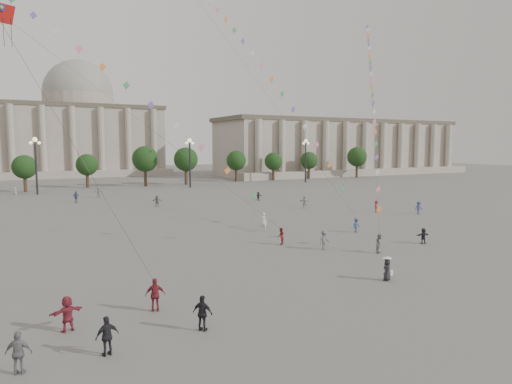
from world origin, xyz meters
name	(u,v)px	position (x,y,z in m)	size (l,w,h in m)	color
ground	(331,284)	(0.00, 0.00, 0.00)	(360.00, 360.00, 0.00)	#5E5B59
hall_east	(342,147)	(75.00, 93.89, 8.43)	(84.00, 26.22, 17.20)	gray
hall_central	(80,129)	(0.00, 129.22, 14.23)	(48.30, 34.30, 35.50)	gray
tree_row	(111,163)	(0.00, 78.00, 5.39)	(137.12, 5.12, 8.00)	#332519
lamp_post_mid_west	(36,155)	(-15.00, 70.00, 7.35)	(2.00, 0.90, 10.65)	#262628
lamp_post_mid_east	(190,154)	(15.00, 70.00, 7.35)	(2.00, 0.90, 10.65)	#262628
lamp_post_far_east	(306,153)	(45.00, 70.00, 7.35)	(2.00, 0.90, 10.65)	#262628
person_crowd_0	(76,197)	(-10.02, 53.87, 0.93)	(1.09, 0.45, 1.86)	navy
person_crowd_3	(423,236)	(15.26, 6.03, 0.74)	(1.37, 0.44, 1.48)	black
person_crowd_4	(98,192)	(-5.65, 59.85, 0.96)	(1.78, 0.57, 1.92)	#AFAEAB
person_crowd_6	(324,240)	(5.54, 8.34, 0.88)	(1.13, 0.65, 1.75)	slate
person_crowd_7	(305,202)	(18.88, 31.31, 0.94)	(1.74, 0.55, 1.87)	beige
person_crowd_8	(376,206)	(25.17, 23.17, 0.84)	(1.09, 0.62, 1.68)	maroon
person_crowd_9	(258,196)	(17.16, 42.52, 0.74)	(1.38, 0.44, 1.49)	black
person_crowd_10	(15,192)	(-18.63, 68.00, 0.87)	(0.63, 0.42, 1.74)	#B6B5B1
person_crowd_12	(157,201)	(0.29, 43.34, 0.83)	(1.54, 0.49, 1.66)	slate
person_crowd_13	(264,221)	(5.25, 18.95, 0.95)	(0.70, 0.46, 1.91)	white
person_crowd_14	(419,208)	(29.04, 19.33, 0.86)	(1.12, 0.64, 1.73)	navy
tourist_0	(155,295)	(-11.73, 0.46, 0.94)	(1.10, 0.46, 1.87)	maroon
tourist_1	(203,313)	(-10.38, -3.29, 0.90)	(1.06, 0.44, 1.81)	black
tourist_2	(67,314)	(-16.34, -0.19, 0.89)	(1.66, 0.53, 1.79)	maroon
tourist_3	(19,353)	(-18.50, -3.90, 0.90)	(1.05, 0.44, 1.79)	slate
tourist_4	(107,336)	(-15.05, -3.84, 0.89)	(1.04, 0.43, 1.78)	black
kite_flyer_0	(281,236)	(3.19, 11.85, 0.80)	(0.78, 0.61, 1.60)	maroon
kite_flyer_1	(356,225)	(13.34, 13.28, 0.77)	(1.00, 0.57, 1.54)	#31486F
kite_flyer_2	(380,243)	(9.02, 5.13, 0.82)	(0.80, 0.62, 1.64)	slate
hat_person	(387,269)	(3.84, -1.19, 0.82)	(0.87, 0.75, 1.69)	black
kite_train_mid	(218,16)	(8.26, 38.03, 27.58)	(10.16, 46.09, 67.67)	#3F3F3F
kite_train_east	(371,81)	(25.47, 25.15, 17.97)	(31.11, 37.18, 58.00)	#3F3F3F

